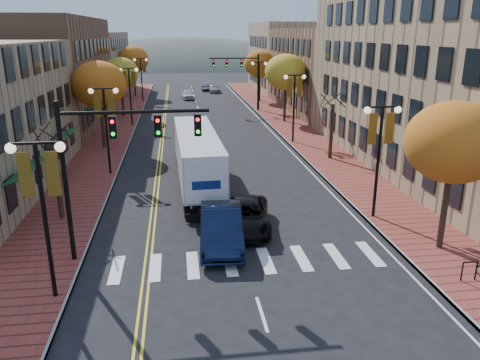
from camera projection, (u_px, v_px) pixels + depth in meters
name	position (u px, v px, depth m)	size (l,w,h in m)	color
ground	(253.00, 285.00, 18.51)	(200.00, 200.00, 0.00)	black
sidewalk_left	(116.00, 129.00, 48.04)	(4.00, 85.00, 0.15)	brown
sidewalk_right	(287.00, 124.00, 50.32)	(4.00, 85.00, 0.15)	brown
building_left_mid	(37.00, 73.00, 48.68)	(12.00, 24.00, 11.00)	brown
building_left_far	(83.00, 64.00, 72.52)	(12.00, 26.00, 9.50)	#9E8966
building_right_near	(472.00, 62.00, 33.70)	(15.00, 28.00, 15.00)	#997F5B
building_right_mid	(345.00, 70.00, 59.01)	(15.00, 24.00, 10.00)	brown
building_right_far	(300.00, 57.00, 79.64)	(15.00, 20.00, 11.00)	#9E8966
tree_left_a	(58.00, 180.00, 24.24)	(0.28, 0.28, 4.20)	#382619
tree_left_b	(99.00, 84.00, 38.38)	(4.48, 4.48, 7.21)	#382619
tree_left_c	(120.00, 73.00, 53.61)	(4.16, 4.16, 6.69)	#382619
tree_left_d	(133.00, 59.00, 70.45)	(4.61, 4.61, 7.42)	#382619
tree_right_a	(454.00, 143.00, 20.01)	(4.16, 4.16, 6.69)	#382619
tree_right_b	(331.00, 131.00, 35.97)	(0.28, 0.28, 4.20)	#382619
tree_right_c	(286.00, 72.00, 50.11)	(4.48, 4.48, 7.21)	#382619
tree_right_d	(260.00, 64.00, 65.27)	(4.35, 4.35, 7.00)	#382619
lamp_left_a	(41.00, 191.00, 16.26)	(1.96, 0.36, 6.05)	black
lamp_left_b	(105.00, 114.00, 31.37)	(1.96, 0.36, 6.05)	black
lamp_left_c	(130.00, 85.00, 48.37)	(1.96, 0.36, 6.05)	black
lamp_left_d	(141.00, 71.00, 65.37)	(1.96, 0.36, 6.05)	black
lamp_right_a	(380.00, 140.00, 23.83)	(1.96, 0.36, 6.05)	black
lamp_right_b	(294.00, 95.00, 40.83)	(1.96, 0.36, 6.05)	black
lamp_right_c	(259.00, 76.00, 57.83)	(1.96, 0.36, 6.05)	black
traffic_mast_near	(110.00, 151.00, 19.15)	(6.10, 0.35, 7.00)	black
traffic_mast_far	(243.00, 71.00, 57.38)	(6.10, 0.34, 7.00)	black
semi_truck	(196.00, 152.00, 30.34)	(2.78, 14.63, 3.64)	black
navy_sedan	(221.00, 227.00, 21.83)	(1.89, 5.42, 1.79)	black
black_suv	(246.00, 216.00, 23.66)	(2.33, 5.05, 1.40)	black
car_far_white	(188.00, 94.00, 69.31)	(1.61, 4.01, 1.37)	silver
car_far_silver	(214.00, 88.00, 77.14)	(1.78, 4.37, 1.27)	#94949B
car_far_oncoming	(206.00, 86.00, 80.05)	(1.51, 4.34, 1.43)	#94939A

